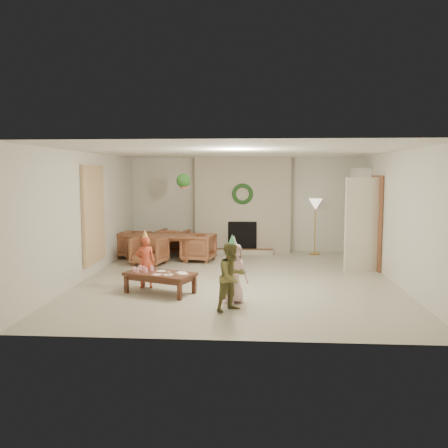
# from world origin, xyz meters

# --- Properties ---
(floor) EXTENTS (7.00, 7.00, 0.00)m
(floor) POSITION_xyz_m (0.00, 0.00, 0.00)
(floor) COLOR #B7B29E
(floor) RESTS_ON ground
(ceiling) EXTENTS (7.00, 7.00, 0.00)m
(ceiling) POSITION_xyz_m (0.00, 0.00, 2.50)
(ceiling) COLOR white
(ceiling) RESTS_ON wall_back
(wall_back) EXTENTS (7.00, 0.00, 7.00)m
(wall_back) POSITION_xyz_m (0.00, 3.50, 1.25)
(wall_back) COLOR silver
(wall_back) RESTS_ON floor
(wall_front) EXTENTS (7.00, 0.00, 7.00)m
(wall_front) POSITION_xyz_m (0.00, -3.50, 1.25)
(wall_front) COLOR silver
(wall_front) RESTS_ON floor
(wall_left) EXTENTS (0.00, 7.00, 7.00)m
(wall_left) POSITION_xyz_m (-3.00, 0.00, 1.25)
(wall_left) COLOR silver
(wall_left) RESTS_ON floor
(wall_right) EXTENTS (0.00, 7.00, 7.00)m
(wall_right) POSITION_xyz_m (3.00, 0.00, 1.25)
(wall_right) COLOR silver
(wall_right) RESTS_ON floor
(fireplace_mass) EXTENTS (2.50, 0.40, 2.50)m
(fireplace_mass) POSITION_xyz_m (0.00, 3.30, 1.25)
(fireplace_mass) COLOR #582E17
(fireplace_mass) RESTS_ON floor
(fireplace_hearth) EXTENTS (1.60, 0.30, 0.12)m
(fireplace_hearth) POSITION_xyz_m (0.00, 2.95, 0.06)
(fireplace_hearth) COLOR brown
(fireplace_hearth) RESTS_ON floor
(fireplace_firebox) EXTENTS (0.75, 0.12, 0.75)m
(fireplace_firebox) POSITION_xyz_m (0.00, 3.12, 0.45)
(fireplace_firebox) COLOR black
(fireplace_firebox) RESTS_ON floor
(fireplace_wreath) EXTENTS (0.54, 0.10, 0.54)m
(fireplace_wreath) POSITION_xyz_m (0.00, 3.07, 1.55)
(fireplace_wreath) COLOR #19441B
(fireplace_wreath) RESTS_ON fireplace_mass
(floor_lamp_base) EXTENTS (0.27, 0.27, 0.03)m
(floor_lamp_base) POSITION_xyz_m (1.87, 3.00, 0.01)
(floor_lamp_base) COLOR gold
(floor_lamp_base) RESTS_ON floor
(floor_lamp_post) EXTENTS (0.03, 0.03, 1.29)m
(floor_lamp_post) POSITION_xyz_m (1.87, 3.00, 0.67)
(floor_lamp_post) COLOR gold
(floor_lamp_post) RESTS_ON floor
(floor_lamp_shade) EXTENTS (0.34, 0.34, 0.29)m
(floor_lamp_shade) POSITION_xyz_m (1.87, 3.00, 1.29)
(floor_lamp_shade) COLOR beige
(floor_lamp_shade) RESTS_ON floor_lamp_post
(bookshelf_carcass) EXTENTS (0.30, 1.00, 2.20)m
(bookshelf_carcass) POSITION_xyz_m (2.84, 2.30, 1.10)
(bookshelf_carcass) COLOR white
(bookshelf_carcass) RESTS_ON floor
(bookshelf_shelf_a) EXTENTS (0.30, 0.92, 0.03)m
(bookshelf_shelf_a) POSITION_xyz_m (2.82, 2.30, 0.45)
(bookshelf_shelf_a) COLOR white
(bookshelf_shelf_a) RESTS_ON bookshelf_carcass
(bookshelf_shelf_b) EXTENTS (0.30, 0.92, 0.03)m
(bookshelf_shelf_b) POSITION_xyz_m (2.82, 2.30, 0.85)
(bookshelf_shelf_b) COLOR white
(bookshelf_shelf_b) RESTS_ON bookshelf_carcass
(bookshelf_shelf_c) EXTENTS (0.30, 0.92, 0.03)m
(bookshelf_shelf_c) POSITION_xyz_m (2.82, 2.30, 1.25)
(bookshelf_shelf_c) COLOR white
(bookshelf_shelf_c) RESTS_ON bookshelf_carcass
(bookshelf_shelf_d) EXTENTS (0.30, 0.92, 0.03)m
(bookshelf_shelf_d) POSITION_xyz_m (2.82, 2.30, 1.65)
(bookshelf_shelf_d) COLOR white
(bookshelf_shelf_d) RESTS_ON bookshelf_carcass
(books_row_lower) EXTENTS (0.20, 0.40, 0.24)m
(books_row_lower) POSITION_xyz_m (2.80, 2.15, 0.59)
(books_row_lower) COLOR maroon
(books_row_lower) RESTS_ON bookshelf_shelf_a
(books_row_mid) EXTENTS (0.20, 0.44, 0.24)m
(books_row_mid) POSITION_xyz_m (2.80, 2.35, 0.99)
(books_row_mid) COLOR navy
(books_row_mid) RESTS_ON bookshelf_shelf_b
(books_row_upper) EXTENTS (0.20, 0.36, 0.22)m
(books_row_upper) POSITION_xyz_m (2.80, 2.20, 1.38)
(books_row_upper) COLOR #ADA725
(books_row_upper) RESTS_ON bookshelf_shelf_c
(door_frame) EXTENTS (0.05, 0.86, 2.04)m
(door_frame) POSITION_xyz_m (2.96, 1.20, 1.02)
(door_frame) COLOR brown
(door_frame) RESTS_ON floor
(door_leaf) EXTENTS (0.77, 0.32, 2.00)m
(door_leaf) POSITION_xyz_m (2.58, 0.82, 1.00)
(door_leaf) COLOR beige
(door_leaf) RESTS_ON floor
(curtain_panel) EXTENTS (0.06, 1.20, 2.00)m
(curtain_panel) POSITION_xyz_m (-2.96, 0.20, 1.25)
(curtain_panel) COLOR beige
(curtain_panel) RESTS_ON wall_left
(dining_table) EXTENTS (1.85, 1.26, 0.59)m
(dining_table) POSITION_xyz_m (-1.92, 2.03, 0.30)
(dining_table) COLOR brown
(dining_table) RESTS_ON floor
(dining_chair_near) EXTENTS (0.83, 0.85, 0.66)m
(dining_chair_near) POSITION_xyz_m (-2.07, 1.30, 0.33)
(dining_chair_near) COLOR brown
(dining_chair_near) RESTS_ON floor
(dining_chair_far) EXTENTS (0.83, 0.85, 0.66)m
(dining_chair_far) POSITION_xyz_m (-1.77, 2.76, 0.33)
(dining_chair_far) COLOR brown
(dining_chair_far) RESTS_ON floor
(dining_chair_left) EXTENTS (0.85, 0.83, 0.66)m
(dining_chair_left) POSITION_xyz_m (-2.65, 2.18, 0.33)
(dining_chair_left) COLOR brown
(dining_chair_left) RESTS_ON floor
(dining_chair_right) EXTENTS (0.85, 0.83, 0.66)m
(dining_chair_right) POSITION_xyz_m (-1.01, 1.84, 0.33)
(dining_chair_right) COLOR brown
(dining_chair_right) RESTS_ON floor
(hanging_plant_cord) EXTENTS (0.01, 0.01, 0.70)m
(hanging_plant_cord) POSITION_xyz_m (-1.30, 1.50, 2.15)
(hanging_plant_cord) COLOR tan
(hanging_plant_cord) RESTS_ON ceiling
(hanging_plant_pot) EXTENTS (0.16, 0.16, 0.12)m
(hanging_plant_pot) POSITION_xyz_m (-1.30, 1.50, 1.80)
(hanging_plant_pot) COLOR #964330
(hanging_plant_pot) RESTS_ON hanging_plant_cord
(hanging_plant_foliage) EXTENTS (0.32, 0.32, 0.32)m
(hanging_plant_foliage) POSITION_xyz_m (-1.30, 1.50, 1.92)
(hanging_plant_foliage) COLOR #1E511B
(hanging_plant_foliage) RESTS_ON hanging_plant_pot
(coffee_table_top) EXTENTS (1.33, 1.00, 0.06)m
(coffee_table_top) POSITION_xyz_m (-1.31, -1.23, 0.34)
(coffee_table_top) COLOR #512A1B
(coffee_table_top) RESTS_ON floor
(coffee_table_apron) EXTENTS (1.21, 0.88, 0.07)m
(coffee_table_apron) POSITION_xyz_m (-1.31, -1.23, 0.28)
(coffee_table_apron) COLOR #512A1B
(coffee_table_apron) RESTS_ON floor
(coffee_leg_fl) EXTENTS (0.08, 0.08, 0.31)m
(coffee_leg_fl) POSITION_xyz_m (-1.90, -1.25, 0.16)
(coffee_leg_fl) COLOR #512A1B
(coffee_leg_fl) RESTS_ON floor
(coffee_leg_fr) EXTENTS (0.08, 0.08, 0.31)m
(coffee_leg_fr) POSITION_xyz_m (-0.89, -1.66, 0.16)
(coffee_leg_fr) COLOR #512A1B
(coffee_leg_fr) RESTS_ON floor
(coffee_leg_bl) EXTENTS (0.08, 0.08, 0.31)m
(coffee_leg_bl) POSITION_xyz_m (-1.72, -0.80, 0.16)
(coffee_leg_bl) COLOR #512A1B
(coffee_leg_bl) RESTS_ON floor
(coffee_leg_br) EXTENTS (0.08, 0.08, 0.31)m
(coffee_leg_br) POSITION_xyz_m (-0.71, -1.21, 0.16)
(coffee_leg_br) COLOR #512A1B
(coffee_leg_br) RESTS_ON floor
(cup_a) EXTENTS (0.08, 0.08, 0.08)m
(cup_a) POSITION_xyz_m (-1.78, -1.19, 0.41)
(cup_a) COLOR white
(cup_a) RESTS_ON coffee_table_top
(cup_b) EXTENTS (0.08, 0.08, 0.08)m
(cup_b) POSITION_xyz_m (-1.71, -1.02, 0.41)
(cup_b) COLOR white
(cup_b) RESTS_ON coffee_table_top
(cup_c) EXTENTS (0.08, 0.08, 0.08)m
(cup_c) POSITION_xyz_m (-1.70, -1.27, 0.41)
(cup_c) COLOR white
(cup_c) RESTS_ON coffee_table_top
(cup_d) EXTENTS (0.08, 0.08, 0.08)m
(cup_d) POSITION_xyz_m (-1.63, -1.10, 0.41)
(cup_d) COLOR white
(cup_d) RESTS_ON coffee_table_top
(cup_e) EXTENTS (0.08, 0.08, 0.08)m
(cup_e) POSITION_xyz_m (-1.55, -1.25, 0.41)
(cup_e) COLOR white
(cup_e) RESTS_ON coffee_table_top
(cup_f) EXTENTS (0.08, 0.08, 0.08)m
(cup_f) POSITION_xyz_m (-1.48, -1.08, 0.41)
(cup_f) COLOR white
(cup_f) RESTS_ON coffee_table_top
(plate_a) EXTENTS (0.21, 0.21, 0.01)m
(plate_a) POSITION_xyz_m (-1.31, -1.11, 0.37)
(plate_a) COLOR white
(plate_a) RESTS_ON coffee_table_top
(plate_b) EXTENTS (0.21, 0.21, 0.01)m
(plate_b) POSITION_xyz_m (-1.13, -1.40, 0.37)
(plate_b) COLOR white
(plate_b) RESTS_ON coffee_table_top
(plate_c) EXTENTS (0.21, 0.21, 0.01)m
(plate_c) POSITION_xyz_m (-0.89, -1.30, 0.37)
(plate_c) COLOR white
(plate_c) RESTS_ON coffee_table_top
(food_scoop) EXTENTS (0.08, 0.08, 0.06)m
(food_scoop) POSITION_xyz_m (-1.13, -1.40, 0.41)
(food_scoop) COLOR tan
(food_scoop) RESTS_ON plate_b
(napkin_left) EXTENTS (0.18, 0.18, 0.01)m
(napkin_left) POSITION_xyz_m (-1.32, -1.40, 0.37)
(napkin_left) COLOR #FFBBC4
(napkin_left) RESTS_ON coffee_table_top
(napkin_right) EXTENTS (0.18, 0.18, 0.01)m
(napkin_right) POSITION_xyz_m (-0.95, -1.20, 0.37)
(napkin_right) COLOR #FFBBC4
(napkin_right) RESTS_ON coffee_table_top
(child_red) EXTENTS (0.39, 0.31, 0.95)m
(child_red) POSITION_xyz_m (-1.65, -0.85, 0.48)
(child_red) COLOR #B84027
(child_red) RESTS_ON floor
(party_hat_red) EXTENTS (0.14, 0.14, 0.18)m
(party_hat_red) POSITION_xyz_m (-1.65, -0.85, 0.99)
(party_hat_red) COLOR gold
(party_hat_red) RESTS_ON child_red
(child_plaid) EXTENTS (0.64, 0.64, 1.05)m
(child_plaid) POSITION_xyz_m (-0.00, -2.20, 0.53)
(child_plaid) COLOR brown
(child_plaid) RESTS_ON floor
(party_hat_plaid) EXTENTS (0.17, 0.17, 0.17)m
(party_hat_plaid) POSITION_xyz_m (-0.00, -2.20, 1.09)
(party_hat_plaid) COLOR #50BB75
(party_hat_plaid) RESTS_ON child_plaid
(child_pink) EXTENTS (0.57, 0.52, 0.97)m
(child_pink) POSITION_xyz_m (0.00, -1.74, 0.49)
(child_pink) COLOR beige
(child_pink) RESTS_ON floor
(party_hat_pink) EXTENTS (0.17, 0.17, 0.18)m
(party_hat_pink) POSITION_xyz_m (0.00, -1.74, 1.01)
(party_hat_pink) COLOR #B7B6BD
(party_hat_pink) RESTS_ON child_pink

